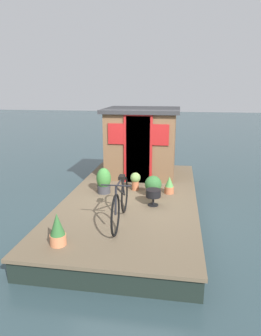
{
  "coord_description": "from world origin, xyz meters",
  "views": [
    {
      "loc": [
        -6.39,
        -0.99,
        2.81
      ],
      "look_at": [
        -0.2,
        0.0,
        1.13
      ],
      "focal_mm": 32.27,
      "sensor_mm": 36.0,
      "label": 1
    }
  ],
  "objects_px": {
    "potted_plant_rosemary": "(57,230)",
    "potted_plant_basil": "(169,185)",
    "bicycle": "(120,202)",
    "potted_plant_lavender": "(135,180)",
    "potted_plant_ivy": "(104,181)",
    "houseboat_cabin": "(142,141)",
    "potted_plant_mint": "(153,185)",
    "charcoal_grill": "(153,194)"
  },
  "relations": [
    {
      "from": "bicycle",
      "to": "potted_plant_mint",
      "type": "distance_m",
      "value": 1.53
    },
    {
      "from": "houseboat_cabin",
      "to": "bicycle",
      "type": "distance_m",
      "value": 3.27
    },
    {
      "from": "potted_plant_rosemary",
      "to": "bicycle",
      "type": "bearing_deg",
      "value": -40.24
    },
    {
      "from": "houseboat_cabin",
      "to": "bicycle",
      "type": "bearing_deg",
      "value": -179.81
    },
    {
      "from": "bicycle",
      "to": "potted_plant_lavender",
      "type": "bearing_deg",
      "value": -0.41
    },
    {
      "from": "potted_plant_rosemary",
      "to": "potted_plant_mint",
      "type": "xyz_separation_m",
      "value": [
        2.4,
        -1.27,
        0.01
      ]
    },
    {
      "from": "charcoal_grill",
      "to": "potted_plant_ivy",
      "type": "bearing_deg",
      "value": 63.78
    },
    {
      "from": "potted_plant_rosemary",
      "to": "potted_plant_mint",
      "type": "distance_m",
      "value": 2.72
    },
    {
      "from": "houseboat_cabin",
      "to": "potted_plant_ivy",
      "type": "height_order",
      "value": "houseboat_cabin"
    },
    {
      "from": "houseboat_cabin",
      "to": "potted_plant_mint",
      "type": "distance_m",
      "value": 1.96
    },
    {
      "from": "bicycle",
      "to": "charcoal_grill",
      "type": "distance_m",
      "value": 1.05
    },
    {
      "from": "houseboat_cabin",
      "to": "potted_plant_ivy",
      "type": "relative_size",
      "value": 3.37
    },
    {
      "from": "bicycle",
      "to": "potted_plant_lavender",
      "type": "distance_m",
      "value": 1.82
    },
    {
      "from": "potted_plant_lavender",
      "to": "potted_plant_mint",
      "type": "xyz_separation_m",
      "value": [
        -0.37,
        -0.45,
        0.01
      ]
    },
    {
      "from": "potted_plant_ivy",
      "to": "potted_plant_rosemary",
      "type": "bearing_deg",
      "value": 177.07
    },
    {
      "from": "houseboat_cabin",
      "to": "potted_plant_lavender",
      "type": "distance_m",
      "value": 1.56
    },
    {
      "from": "bicycle",
      "to": "potted_plant_mint",
      "type": "height_order",
      "value": "bicycle"
    },
    {
      "from": "houseboat_cabin",
      "to": "potted_plant_lavender",
      "type": "height_order",
      "value": "houseboat_cabin"
    },
    {
      "from": "potted_plant_lavender",
      "to": "potted_plant_ivy",
      "type": "height_order",
      "value": "potted_plant_ivy"
    },
    {
      "from": "houseboat_cabin",
      "to": "potted_plant_ivy",
      "type": "bearing_deg",
      "value": 158.79
    },
    {
      "from": "potted_plant_lavender",
      "to": "potted_plant_mint",
      "type": "distance_m",
      "value": 0.59
    },
    {
      "from": "charcoal_grill",
      "to": "potted_plant_lavender",
      "type": "bearing_deg",
      "value": 28.98
    },
    {
      "from": "bicycle",
      "to": "potted_plant_lavender",
      "type": "xyz_separation_m",
      "value": [
        1.82,
        -0.01,
        -0.14
      ]
    },
    {
      "from": "houseboat_cabin",
      "to": "potted_plant_basil",
      "type": "xyz_separation_m",
      "value": [
        -1.52,
        -0.83,
        -0.74
      ]
    },
    {
      "from": "potted_plant_ivy",
      "to": "potted_plant_mint",
      "type": "distance_m",
      "value": 1.15
    },
    {
      "from": "potted_plant_lavender",
      "to": "potted_plant_basil",
      "type": "relative_size",
      "value": 1.06
    },
    {
      "from": "potted_plant_ivy",
      "to": "charcoal_grill",
      "type": "relative_size",
      "value": 1.72
    },
    {
      "from": "potted_plant_rosemary",
      "to": "houseboat_cabin",
      "type": "bearing_deg",
      "value": -10.79
    },
    {
      "from": "charcoal_grill",
      "to": "potted_plant_basil",
      "type": "bearing_deg",
      "value": -20.68
    },
    {
      "from": "houseboat_cabin",
      "to": "potted_plant_rosemary",
      "type": "xyz_separation_m",
      "value": [
        -4.17,
        0.8,
        -0.68
      ]
    },
    {
      "from": "potted_plant_rosemary",
      "to": "potted_plant_lavender",
      "type": "relative_size",
      "value": 1.23
    },
    {
      "from": "potted_plant_ivy",
      "to": "potted_plant_lavender",
      "type": "bearing_deg",
      "value": -65.16
    },
    {
      "from": "potted_plant_mint",
      "to": "potted_plant_ivy",
      "type": "bearing_deg",
      "value": 87.64
    },
    {
      "from": "potted_plant_lavender",
      "to": "potted_plant_ivy",
      "type": "distance_m",
      "value": 0.77
    },
    {
      "from": "potted_plant_rosemary",
      "to": "potted_plant_basil",
      "type": "distance_m",
      "value": 3.11
    },
    {
      "from": "bicycle",
      "to": "potted_plant_lavender",
      "type": "height_order",
      "value": "bicycle"
    },
    {
      "from": "bicycle",
      "to": "potted_plant_ivy",
      "type": "relative_size",
      "value": 2.83
    },
    {
      "from": "potted_plant_mint",
      "to": "potted_plant_lavender",
      "type": "bearing_deg",
      "value": 50.97
    },
    {
      "from": "potted_plant_mint",
      "to": "charcoal_grill",
      "type": "bearing_deg",
      "value": -174.7
    },
    {
      "from": "houseboat_cabin",
      "to": "potted_plant_mint",
      "type": "height_order",
      "value": "houseboat_cabin"
    },
    {
      "from": "potted_plant_mint",
      "to": "houseboat_cabin",
      "type": "bearing_deg",
      "value": 15.07
    },
    {
      "from": "houseboat_cabin",
      "to": "potted_plant_rosemary",
      "type": "bearing_deg",
      "value": 169.21
    }
  ]
}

